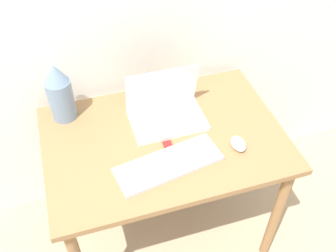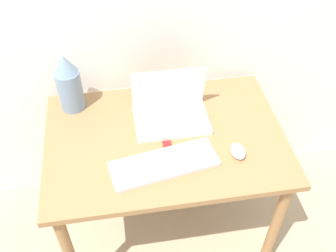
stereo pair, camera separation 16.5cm
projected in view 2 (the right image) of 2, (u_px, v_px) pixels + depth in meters
desk at (165, 152)px, 1.82m from camera, size 1.06×0.72×0.75m
laptop at (170, 109)px, 1.80m from camera, size 0.34×0.23×0.24m
keyboard at (164, 164)px, 1.62m from camera, size 0.47×0.23×0.02m
mouse at (238, 151)px, 1.67m from camera, size 0.06×0.09×0.03m
vase at (69, 83)px, 1.79m from camera, size 0.12×0.12×0.29m
mp3_player at (168, 146)px, 1.70m from camera, size 0.04×0.05×0.01m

